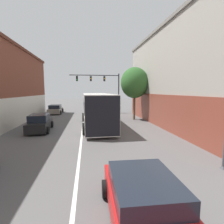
# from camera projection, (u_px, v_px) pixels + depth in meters

# --- Properties ---
(lane_center_line) EXTENTS (0.14, 44.06, 0.01)m
(lane_center_line) POSITION_uv_depth(u_px,v_px,m) (82.00, 130.00, 15.74)
(lane_center_line) COLOR silver
(lane_center_line) RESTS_ON ground_plane
(building_right_storefront) EXTENTS (7.44, 21.25, 9.73)m
(building_right_storefront) POSITION_uv_depth(u_px,v_px,m) (195.00, 76.00, 17.23)
(building_right_storefront) COLOR #9E998E
(building_right_storefront) RESTS_ON ground_plane
(bus) EXTENTS (3.09, 10.26, 3.26)m
(bus) POSITION_uv_depth(u_px,v_px,m) (97.00, 108.00, 17.23)
(bus) COLOR silver
(bus) RESTS_ON ground_plane
(hatchback_foreground) EXTENTS (2.23, 4.56, 1.24)m
(hatchback_foreground) POSITION_uv_depth(u_px,v_px,m) (146.00, 203.00, 4.59)
(hatchback_foreground) COLOR red
(hatchback_foreground) RESTS_ON ground_plane
(parked_car_left_near) EXTENTS (2.07, 4.31, 1.51)m
(parked_car_left_near) POSITION_uv_depth(u_px,v_px,m) (40.00, 123.00, 15.44)
(parked_car_left_near) COLOR black
(parked_car_left_near) RESTS_ON ground_plane
(parked_car_left_far) EXTENTS (2.13, 4.65, 1.39)m
(parked_car_left_far) POSITION_uv_depth(u_px,v_px,m) (55.00, 109.00, 27.38)
(parked_car_left_far) COLOR slate
(parked_car_left_far) RESTS_ON ground_plane
(traffic_signal_gantry) EXTENTS (7.76, 0.36, 6.25)m
(traffic_signal_gantry) POSITION_uv_depth(u_px,v_px,m) (103.00, 84.00, 27.40)
(traffic_signal_gantry) COLOR black
(traffic_signal_gantry) RESTS_ON ground_plane
(street_tree_near) EXTENTS (3.38, 3.05, 6.38)m
(street_tree_near) POSITION_uv_depth(u_px,v_px,m) (135.00, 83.00, 21.13)
(street_tree_near) COLOR brown
(street_tree_near) RESTS_ON ground_plane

